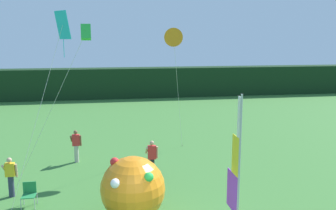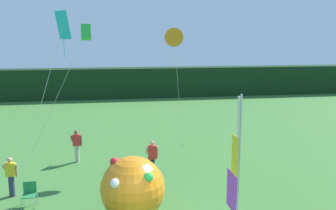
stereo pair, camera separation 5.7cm
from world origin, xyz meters
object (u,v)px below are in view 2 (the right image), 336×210
(person_near_banner, at_px, (11,176))
(folding_chair, at_px, (29,192))
(kite_cyan_diamond_1, at_px, (61,31))
(inflatable_balloon, at_px, (133,188))
(kite_green_box_0, at_px, (85,34))
(person_far_right, at_px, (77,145))
(person_far_left, at_px, (152,158))
(kite_orange_delta_2, at_px, (174,38))
(banner_flag, at_px, (235,171))

(person_near_banner, xyz_separation_m, folding_chair, (0.87, -0.96, -0.34))
(folding_chair, xyz_separation_m, kite_cyan_diamond_1, (1.30, 1.38, 5.94))
(inflatable_balloon, distance_m, kite_green_box_0, 5.89)
(person_far_right, bearing_deg, kite_cyan_diamond_1, -90.77)
(person_far_left, bearing_deg, folding_chair, -158.35)
(person_far_left, height_order, kite_green_box_0, kite_green_box_0)
(person_near_banner, relative_size, person_far_right, 0.97)
(kite_green_box_0, xyz_separation_m, kite_cyan_diamond_1, (-0.95, 0.77, 0.11))
(inflatable_balloon, distance_m, folding_chair, 4.14)
(folding_chair, distance_m, kite_green_box_0, 6.28)
(kite_green_box_0, relative_size, kite_cyan_diamond_1, 0.93)
(inflatable_balloon, distance_m, kite_orange_delta_2, 8.66)
(person_far_right, distance_m, inflatable_balloon, 6.82)
(folding_chair, distance_m, kite_cyan_diamond_1, 6.23)
(person_near_banner, height_order, kite_orange_delta_2, kite_orange_delta_2)
(person_near_banner, bearing_deg, inflatable_balloon, -29.42)
(banner_flag, height_order, kite_cyan_diamond_1, kite_cyan_diamond_1)
(inflatable_balloon, height_order, kite_cyan_diamond_1, kite_cyan_diamond_1)
(inflatable_balloon, xyz_separation_m, kite_cyan_diamond_1, (-2.46, 3.02, 5.33))
(person_far_left, distance_m, folding_chair, 5.23)
(person_near_banner, relative_size, person_far_left, 0.92)
(person_far_left, distance_m, kite_orange_delta_2, 6.23)
(kite_green_box_0, bearing_deg, kite_cyan_diamond_1, 140.99)
(person_near_banner, xyz_separation_m, person_far_right, (2.21, 3.77, 0.03))
(person_far_left, height_order, person_far_right, person_far_left)
(person_far_right, height_order, kite_cyan_diamond_1, kite_cyan_diamond_1)
(banner_flag, bearing_deg, kite_green_box_0, 138.62)
(person_near_banner, relative_size, kite_cyan_diamond_1, 0.22)
(person_far_right, bearing_deg, kite_green_box_0, -77.66)
(banner_flag, relative_size, kite_cyan_diamond_1, 0.64)
(banner_flag, relative_size, person_far_left, 2.65)
(person_near_banner, distance_m, person_far_left, 5.80)
(kite_cyan_diamond_1, xyz_separation_m, kite_orange_delta_2, (5.05, 3.48, -0.24))
(person_far_right, distance_m, kite_cyan_diamond_1, 6.50)
(person_near_banner, relative_size, inflatable_balloon, 0.72)
(folding_chair, xyz_separation_m, kite_green_box_0, (2.24, 0.61, 5.83))
(person_near_banner, relative_size, folding_chair, 1.81)
(person_far_right, bearing_deg, inflatable_balloon, -69.29)
(person_far_left, relative_size, person_far_right, 1.05)
(person_near_banner, height_order, folding_chair, person_near_banner)
(folding_chair, xyz_separation_m, kite_orange_delta_2, (6.35, 4.86, 5.70))
(person_near_banner, distance_m, folding_chair, 1.34)
(person_near_banner, xyz_separation_m, kite_orange_delta_2, (7.22, 3.90, 5.36))
(banner_flag, xyz_separation_m, inflatable_balloon, (-3.01, 1.73, -1.09))
(person_far_left, xyz_separation_m, inflatable_balloon, (-1.09, -3.57, 0.19))
(person_far_right, bearing_deg, person_near_banner, -120.37)
(folding_chair, bearing_deg, kite_green_box_0, 15.26)
(person_far_left, relative_size, folding_chair, 1.96)
(person_near_banner, bearing_deg, person_far_right, 59.63)
(kite_orange_delta_2, bearing_deg, kite_green_box_0, -134.02)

